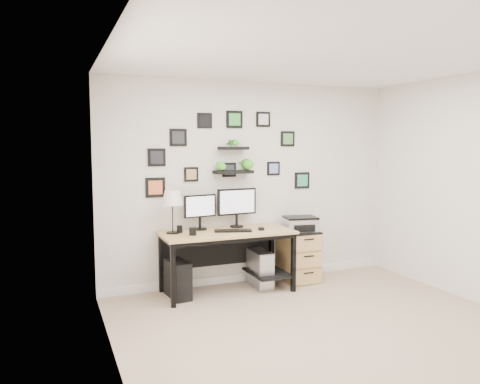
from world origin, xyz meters
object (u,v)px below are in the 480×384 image
mug (193,231)px  printer (301,224)px  monitor_right (237,204)px  pc_tower_grey (260,268)px  file_cabinet (299,256)px  desk (229,241)px  monitor_left (200,209)px  pc_tower_black (178,279)px  table_lamp (172,199)px

mug → printer: 1.52m
monitor_right → mug: (-0.67, -0.30, -0.25)m
pc_tower_grey → file_cabinet: file_cabinet is taller
monitor_right → mug: bearing=-155.7°
desk → file_cabinet: 1.05m
monitor_left → file_cabinet: monitor_left is taller
pc_tower_black → file_cabinet: (1.66, 0.08, 0.12)m
pc_tower_black → monitor_left: bearing=24.6°
printer → pc_tower_grey: bearing=-178.6°
printer → monitor_right: bearing=170.2°
table_lamp → monitor_right: bearing=6.7°
monitor_right → pc_tower_grey: 0.87m
monitor_left → mug: monitor_left is taller
desk → mug: bearing=-166.2°
desk → file_cabinet: bearing=3.3°
monitor_right → table_lamp: size_ratio=1.04×
monitor_right → printer: bearing=-9.8°
pc_tower_black → desk: bearing=-4.7°
desk → pc_tower_black: bearing=-178.5°
desk → pc_tower_black: size_ratio=3.66×
pc_tower_black → pc_tower_grey: 1.08m
monitor_left → printer: monitor_left is taller
table_lamp → file_cabinet: 1.87m
monitor_left → monitor_right: (0.49, -0.00, 0.04)m
desk → file_cabinet: size_ratio=2.39×
monitor_left → pc_tower_grey: size_ratio=0.93×
desk → table_lamp: table_lamp is taller
pc_tower_grey → desk: bearing=-177.0°
table_lamp → pc_tower_black: (0.03, -0.10, -0.94)m
table_lamp → mug: size_ratio=5.29×
monitor_right → table_lamp: bearing=-173.3°
mug → printer: printer is taller
desk → monitor_right: monitor_right is taller
monitor_right → file_cabinet: bearing=-8.6°
monitor_left → table_lamp: (-0.37, -0.10, 0.16)m
desk → file_cabinet: desk is taller
pc_tower_grey → file_cabinet: (0.57, 0.04, 0.11)m
monitor_left → pc_tower_grey: monitor_left is taller
pc_tower_grey → monitor_left: bearing=167.5°
monitor_right → table_lamp: (-0.86, -0.10, 0.12)m
mug → file_cabinet: 1.58m
mug → pc_tower_black: size_ratio=0.22×
desk → pc_tower_grey: (0.43, 0.02, -0.40)m
desk → monitor_left: 0.52m
pc_tower_black → file_cabinet: file_cabinet is taller
table_lamp → mug: table_lamp is taller
desk → table_lamp: (-0.68, 0.08, 0.53)m
mug → printer: bearing=6.0°
table_lamp → file_cabinet: bearing=-0.8°
monitor_right → file_cabinet: monitor_right is taller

